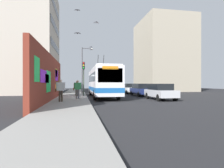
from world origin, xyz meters
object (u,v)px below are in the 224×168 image
object	(u,v)px
parked_car_navy	(141,89)
parked_car_white	(130,88)
street_lamp	(83,67)
parked_car_dark_gray	(121,87)
city_bus	(102,81)
traffic_light	(84,73)
parked_car_silver	(160,91)
pedestrian_at_curb	(78,88)
pedestrian_midblock	(77,87)
pedestrian_near_wall	(61,88)

from	to	relation	value
parked_car_navy	parked_car_white	size ratio (longest dim) A/B	1.02
parked_car_navy	street_lamp	size ratio (longest dim) A/B	0.68
parked_car_navy	parked_car_dark_gray	bearing A→B (deg)	-0.00
city_bus	traffic_light	world-z (taller)	city_bus
city_bus	parked_car_dark_gray	distance (m)	13.59
parked_car_silver	street_lamp	bearing A→B (deg)	35.84
parked_car_white	street_lamp	bearing A→B (deg)	98.00
parked_car_dark_gray	pedestrian_at_curb	distance (m)	17.68
parked_car_white	parked_car_dark_gray	world-z (taller)	same
city_bus	pedestrian_midblock	distance (m)	3.02
parked_car_white	pedestrian_midblock	xyz separation A→B (m)	(-6.39, 8.13, 0.34)
pedestrian_midblock	parked_car_silver	bearing A→B (deg)	-120.01
parked_car_silver	pedestrian_near_wall	xyz separation A→B (m)	(-1.74, 9.30, 0.37)
pedestrian_at_curb	city_bus	bearing A→B (deg)	-40.80
pedestrian_near_wall	pedestrian_midblock	bearing A→B (deg)	-10.32
parked_car_silver	pedestrian_midblock	xyz separation A→B (m)	(4.70, 8.13, 0.34)
city_bus	parked_car_white	world-z (taller)	city_bus
parked_car_dark_gray	street_lamp	world-z (taller)	street_lamp
parked_car_navy	parked_car_dark_gray	world-z (taller)	same
pedestrian_midblock	parked_car_white	bearing A→B (deg)	-51.84
parked_car_navy	traffic_light	world-z (taller)	traffic_light
parked_car_navy	street_lamp	world-z (taller)	street_lamp
pedestrian_near_wall	parked_car_silver	bearing A→B (deg)	-79.41
city_bus	parked_car_silver	world-z (taller)	city_bus
pedestrian_near_wall	traffic_light	world-z (taller)	traffic_light
parked_car_navy	pedestrian_near_wall	xyz separation A→B (m)	(-7.36, 9.30, 0.37)
pedestrian_midblock	parked_car_dark_gray	bearing A→B (deg)	-33.59
street_lamp	city_bus	bearing A→B (deg)	-159.84
pedestrian_near_wall	traffic_light	size ratio (longest dim) A/B	0.45
parked_car_white	pedestrian_at_curb	world-z (taller)	pedestrian_at_curb
parked_car_navy	pedestrian_midblock	distance (m)	8.19
city_bus	pedestrian_near_wall	xyz separation A→B (m)	(-6.16, 4.10, -0.64)
city_bus	street_lamp	xyz separation A→B (m)	(5.64, 2.07, 2.15)
parked_car_white	pedestrian_at_curb	size ratio (longest dim) A/B	2.53
city_bus	traffic_light	distance (m)	2.37
parked_car_silver	parked_car_white	distance (m)	11.09
pedestrian_midblock	pedestrian_at_curb	bearing A→B (deg)	-177.82
parked_car_white	pedestrian_near_wall	size ratio (longest dim) A/B	2.51
city_bus	parked_car_dark_gray	world-z (taller)	city_bus
city_bus	street_lamp	world-z (taller)	street_lamp
parked_car_silver	pedestrian_near_wall	bearing A→B (deg)	100.59
pedestrian_near_wall	pedestrian_at_curb	xyz separation A→B (m)	(2.92, -1.31, -0.01)
pedestrian_near_wall	pedestrian_at_curb	size ratio (longest dim) A/B	1.01
parked_car_dark_gray	parked_car_white	bearing A→B (deg)	180.00
parked_car_navy	street_lamp	bearing A→B (deg)	58.59
parked_car_navy	city_bus	bearing A→B (deg)	103.00
parked_car_silver	parked_car_white	world-z (taller)	same
parked_car_dark_gray	pedestrian_at_curb	size ratio (longest dim) A/B	2.52
parked_car_silver	pedestrian_at_curb	bearing A→B (deg)	81.59
pedestrian_midblock	parked_car_navy	bearing A→B (deg)	-83.49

